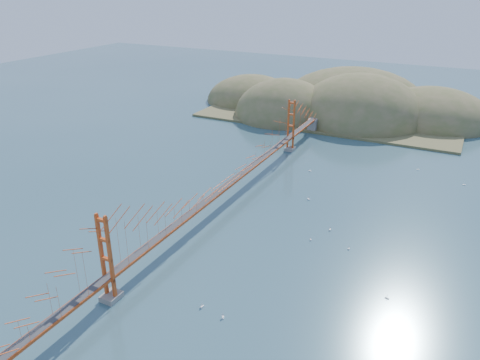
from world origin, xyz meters
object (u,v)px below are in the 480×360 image
at_px(bridge, 227,165).
at_px(sailboat_0, 330,229).
at_px(sailboat_1, 311,239).
at_px(sailboat_2, 387,298).

height_order(bridge, sailboat_0, bridge).
xyz_separation_m(bridge, sailboat_1, (17.23, -5.75, -6.87)).
distance_m(bridge, sailboat_0, 20.20).
xyz_separation_m(bridge, sailboat_0, (18.94, -1.51, -6.86)).
xyz_separation_m(sailboat_1, sailboat_2, (12.96, -9.03, 0.00)).
relative_size(sailboat_0, sailboat_2, 1.16).
bearing_deg(sailboat_1, bridge, 161.56).
distance_m(sailboat_1, sailboat_2, 15.79).
bearing_deg(bridge, sailboat_0, -4.57).
distance_m(bridge, sailboat_1, 19.42).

